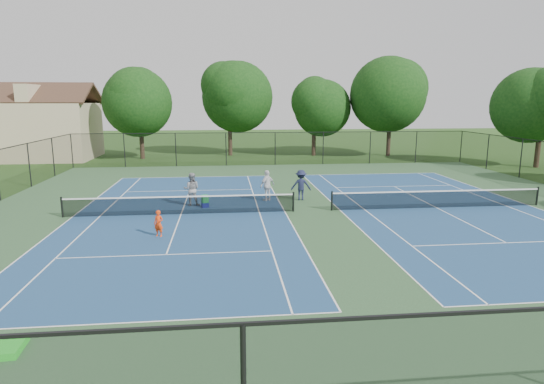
{
  "coord_description": "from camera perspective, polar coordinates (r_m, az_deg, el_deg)",
  "views": [
    {
      "loc": [
        -4.7,
        -23.46,
        5.86
      ],
      "look_at": [
        -2.31,
        -1.0,
        1.3
      ],
      "focal_mm": 30.0,
      "sensor_mm": 36.0,
      "label": 1
    }
  ],
  "objects": [
    {
      "name": "child_player",
      "position": [
        20.47,
        -14.04,
        -3.86
      ],
      "size": [
        0.5,
        0.43,
        1.17
      ],
      "primitive_type": "imported",
      "rotation": [
        0.0,
        0.0,
        -0.4
      ],
      "color": "#FF4110",
      "rests_on": "ground"
    },
    {
      "name": "ball_crate",
      "position": [
        25.61,
        -8.39,
        -1.62
      ],
      "size": [
        0.44,
        0.41,
        0.28
      ],
      "primitive_type": "cube",
      "rotation": [
        0.0,
        0.0,
        0.28
      ],
      "color": "navy",
      "rests_on": "ground"
    },
    {
      "name": "tennis_court_left",
      "position": [
        24.27,
        -11.35,
        -2.55
      ],
      "size": [
        12.0,
        23.83,
        1.07
      ],
      "color": "navy",
      "rests_on": "ground"
    },
    {
      "name": "tree_back_d",
      "position": [
        50.66,
        14.72,
        12.14
      ],
      "size": [
        7.8,
        7.8,
        10.37
      ],
      "color": "#2D2116",
      "rests_on": "ground"
    },
    {
      "name": "tree_side_e",
      "position": [
        46.59,
        30.91,
        9.76
      ],
      "size": [
        6.6,
        6.6,
        8.87
      ],
      "color": "#2D2116",
      "rests_on": "ground"
    },
    {
      "name": "tennis_court_right",
      "position": [
        26.84,
        19.95,
        -1.68
      ],
      "size": [
        12.0,
        23.83,
        1.07
      ],
      "color": "navy",
      "rests_on": "ground"
    },
    {
      "name": "instructor",
      "position": [
        26.02,
        -10.06,
        0.34
      ],
      "size": [
        0.96,
        0.77,
        1.89
      ],
      "primitive_type": "imported",
      "rotation": [
        0.0,
        0.0,
        3.08
      ],
      "color": "gray",
      "rests_on": "ground"
    },
    {
      "name": "tree_back_c",
      "position": [
        49.42,
        5.34,
        10.92
      ],
      "size": [
        6.0,
        6.0,
        8.4
      ],
      "color": "#2D2116",
      "rests_on": "ground"
    },
    {
      "name": "ground",
      "position": [
        24.63,
        5.11,
        -2.4
      ],
      "size": [
        140.0,
        140.0,
        0.0
      ],
      "primitive_type": "plane",
      "color": "#234716",
      "rests_on": "ground"
    },
    {
      "name": "ball_hopper",
      "position": [
        25.53,
        -8.41,
        -0.85
      ],
      "size": [
        0.42,
        0.39,
        0.43
      ],
      "primitive_type": "cube",
      "rotation": [
        0.0,
        0.0,
        0.4
      ],
      "color": "green",
      "rests_on": "ball_crate"
    },
    {
      "name": "clapboard_house",
      "position": [
        51.87,
        -26.94,
        7.13
      ],
      "size": [
        10.8,
        8.1,
        7.65
      ],
      "color": "tan",
      "rests_on": "ground"
    },
    {
      "name": "tree_back_b",
      "position": [
        49.47,
        -5.38,
        12.21
      ],
      "size": [
        7.6,
        7.6,
        10.03
      ],
      "color": "#2D2116",
      "rests_on": "ground"
    },
    {
      "name": "perimeter_fence",
      "position": [
        24.3,
        5.17,
        1.28
      ],
      "size": [
        36.08,
        36.08,
        3.02
      ],
      "color": "black",
      "rests_on": "ground"
    },
    {
      "name": "tree_back_a",
      "position": [
        48.18,
        -16.31,
        11.18
      ],
      "size": [
        6.8,
        6.8,
        9.15
      ],
      "color": "#2D2116",
      "rests_on": "ground"
    },
    {
      "name": "bystander_a",
      "position": [
        26.88,
        -0.59,
        0.82
      ],
      "size": [
        1.13,
        1.01,
        1.84
      ],
      "primitive_type": "imported",
      "rotation": [
        0.0,
        0.0,
        3.8
      ],
      "color": "silver",
      "rests_on": "ground"
    },
    {
      "name": "court_pad",
      "position": [
        24.63,
        5.11,
        -2.39
      ],
      "size": [
        36.0,
        36.0,
        0.01
      ],
      "primitive_type": "cube",
      "color": "#294A2C",
      "rests_on": "ground"
    },
    {
      "name": "bystander_b",
      "position": [
        27.13,
        3.66,
        0.88
      ],
      "size": [
        1.26,
        0.83,
        1.82
      ],
      "primitive_type": "imported",
      "rotation": [
        0.0,
        0.0,
        3.0
      ],
      "color": "#1B203B",
      "rests_on": "ground"
    }
  ]
}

